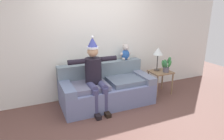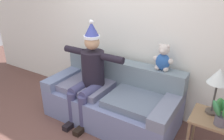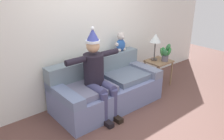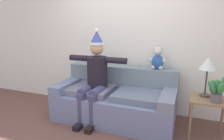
{
  "view_description": "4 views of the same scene",
  "coord_description": "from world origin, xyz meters",
  "px_view_note": "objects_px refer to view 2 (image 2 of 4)",
  "views": [
    {
      "loc": [
        -1.5,
        -2.76,
        2.02
      ],
      "look_at": [
        0.09,
        0.88,
        0.78
      ],
      "focal_mm": 31.56,
      "sensor_mm": 36.0,
      "label": 1
    },
    {
      "loc": [
        1.52,
        -1.46,
        2.09
      ],
      "look_at": [
        0.05,
        0.89,
        0.87
      ],
      "focal_mm": 35.08,
      "sensor_mm": 36.0,
      "label": 2
    },
    {
      "loc": [
        -2.38,
        -2.04,
        2.24
      ],
      "look_at": [
        -0.04,
        0.76,
        0.78
      ],
      "focal_mm": 37.35,
      "sensor_mm": 36.0,
      "label": 3
    },
    {
      "loc": [
        1.12,
        -2.03,
        1.58
      ],
      "look_at": [
        0.01,
        0.8,
        0.9
      ],
      "focal_mm": 32.18,
      "sensor_mm": 36.0,
      "label": 4
    }
  ],
  "objects_px": {
    "teddy_bear": "(163,59)",
    "table_lamp": "(218,78)",
    "person_seated": "(89,72)",
    "couch": "(113,99)",
    "side_table": "(213,125)",
    "potted_plant": "(223,111)"
  },
  "relations": [
    {
      "from": "teddy_bear",
      "to": "table_lamp",
      "type": "bearing_deg",
      "value": -19.52
    },
    {
      "from": "couch",
      "to": "potted_plant",
      "type": "distance_m",
      "value": 1.55
    },
    {
      "from": "person_seated",
      "to": "side_table",
      "type": "relative_size",
      "value": 2.69
    },
    {
      "from": "teddy_bear",
      "to": "potted_plant",
      "type": "bearing_deg",
      "value": -27.46
    },
    {
      "from": "side_table",
      "to": "potted_plant",
      "type": "xyz_separation_m",
      "value": [
        0.07,
        -0.1,
        0.27
      ]
    },
    {
      "from": "person_seated",
      "to": "teddy_bear",
      "type": "height_order",
      "value": "person_seated"
    },
    {
      "from": "potted_plant",
      "to": "couch",
      "type": "bearing_deg",
      "value": 174.14
    },
    {
      "from": "person_seated",
      "to": "table_lamp",
      "type": "distance_m",
      "value": 1.7
    },
    {
      "from": "table_lamp",
      "to": "person_seated",
      "type": "bearing_deg",
      "value": -173.1
    },
    {
      "from": "couch",
      "to": "teddy_bear",
      "type": "distance_m",
      "value": 0.98
    },
    {
      "from": "couch",
      "to": "table_lamp",
      "type": "relative_size",
      "value": 3.41
    },
    {
      "from": "couch",
      "to": "side_table",
      "type": "xyz_separation_m",
      "value": [
        1.42,
        -0.06,
        0.14
      ]
    },
    {
      "from": "couch",
      "to": "potted_plant",
      "type": "bearing_deg",
      "value": -5.86
    },
    {
      "from": "couch",
      "to": "side_table",
      "type": "relative_size",
      "value": 3.48
    },
    {
      "from": "couch",
      "to": "person_seated",
      "type": "relative_size",
      "value": 1.29
    },
    {
      "from": "person_seated",
      "to": "table_lamp",
      "type": "bearing_deg",
      "value": 6.9
    },
    {
      "from": "teddy_bear",
      "to": "side_table",
      "type": "relative_size",
      "value": 0.67
    },
    {
      "from": "side_table",
      "to": "potted_plant",
      "type": "relative_size",
      "value": 1.44
    },
    {
      "from": "couch",
      "to": "teddy_bear",
      "type": "height_order",
      "value": "teddy_bear"
    },
    {
      "from": "couch",
      "to": "potted_plant",
      "type": "relative_size",
      "value": 5.02
    },
    {
      "from": "side_table",
      "to": "potted_plant",
      "type": "bearing_deg",
      "value": -53.16
    },
    {
      "from": "person_seated",
      "to": "teddy_bear",
      "type": "relative_size",
      "value": 4.0
    }
  ]
}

